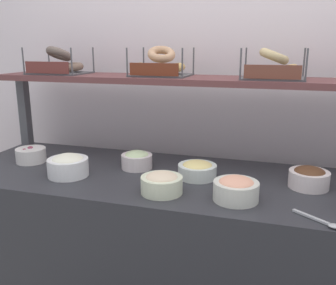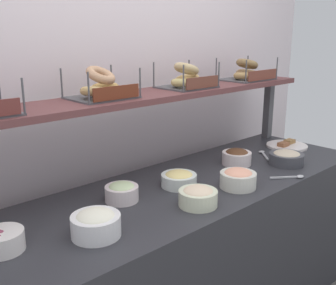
% 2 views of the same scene
% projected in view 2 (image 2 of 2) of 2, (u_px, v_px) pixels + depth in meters
% --- Properties ---
extents(back_wall, '(3.52, 0.06, 2.40)m').
position_uv_depth(back_wall, '(115.00, 102.00, 2.28)').
color(back_wall, silver).
rests_on(back_wall, ground_plane).
extents(deli_counter, '(2.32, 0.70, 0.85)m').
position_uv_depth(deli_counter, '(183.00, 263.00, 2.09)').
color(deli_counter, '#2D2D33').
rests_on(deli_counter, ground_plane).
extents(shelf_riser_right, '(0.05, 0.05, 0.40)m').
position_uv_depth(shelf_riser_right, '(268.00, 110.00, 2.84)').
color(shelf_riser_right, '#4C4C51').
rests_on(shelf_riser_right, deli_counter).
extents(upper_shelf, '(2.28, 0.32, 0.03)m').
position_uv_depth(upper_shelf, '(147.00, 96.00, 2.06)').
color(upper_shelf, brown).
rests_on(upper_shelf, shelf_riser_left).
extents(bowl_potato_salad, '(0.17, 0.17, 0.09)m').
position_uv_depth(bowl_potato_salad, '(198.00, 196.00, 1.76)').
color(bowl_potato_salad, '#E5EAC5').
rests_on(bowl_potato_salad, deli_counter).
extents(bowl_lox_spread, '(0.18, 0.18, 0.10)m').
position_uv_depth(bowl_lox_spread, '(238.00, 178.00, 1.96)').
color(bowl_lox_spread, silver).
rests_on(bowl_lox_spread, deli_counter).
extents(bowl_tuna_salad, '(0.19, 0.19, 0.08)m').
position_uv_depth(bowl_tuna_salad, '(286.00, 157.00, 2.30)').
color(bowl_tuna_salad, '#3E3F45').
rests_on(bowl_tuna_salad, deli_counter).
extents(bowl_chocolate_spread, '(0.17, 0.17, 0.09)m').
position_uv_depth(bowl_chocolate_spread, '(237.00, 157.00, 2.30)').
color(bowl_chocolate_spread, white).
rests_on(bowl_chocolate_spread, deli_counter).
extents(bowl_cream_cheese, '(0.19, 0.19, 0.10)m').
position_uv_depth(bowl_cream_cheese, '(96.00, 223.00, 1.50)').
color(bowl_cream_cheese, white).
rests_on(bowl_cream_cheese, deli_counter).
extents(bowl_egg_salad, '(0.17, 0.17, 0.08)m').
position_uv_depth(bowl_egg_salad, '(179.00, 179.00, 1.98)').
color(bowl_egg_salad, white).
rests_on(bowl_egg_salad, deli_counter).
extents(bowl_beet_salad, '(0.15, 0.15, 0.08)m').
position_uv_depth(bowl_beet_salad, '(2.00, 241.00, 1.40)').
color(bowl_beet_salad, white).
rests_on(bowl_beet_salad, deli_counter).
extents(bowl_scallion_spread, '(0.15, 0.15, 0.09)m').
position_uv_depth(bowl_scallion_spread, '(122.00, 192.00, 1.81)').
color(bowl_scallion_spread, white).
rests_on(bowl_scallion_spread, deli_counter).
extents(serving_plate_white, '(0.26, 0.26, 0.04)m').
position_uv_depth(serving_plate_white, '(287.00, 145.00, 2.65)').
color(serving_plate_white, white).
rests_on(serving_plate_white, deli_counter).
extents(serving_spoon_near_plate, '(0.15, 0.12, 0.01)m').
position_uv_depth(serving_spoon_near_plate, '(293.00, 177.00, 2.09)').
color(serving_spoon_near_plate, '#B7B7BC').
rests_on(serving_spoon_near_plate, deli_counter).
extents(serving_spoon_by_edge, '(0.14, 0.14, 0.01)m').
position_uv_depth(serving_spoon_by_edge, '(263.00, 154.00, 2.48)').
color(serving_spoon_by_edge, '#B7B7BC').
rests_on(serving_spoon_by_edge, deli_counter).
extents(bagel_basket_sesame, '(0.29, 0.26, 0.16)m').
position_uv_depth(bagel_basket_sesame, '(101.00, 88.00, 1.88)').
color(bagel_basket_sesame, '#4C4C51').
rests_on(bagel_basket_sesame, upper_shelf).
extents(bagel_basket_plain, '(0.29, 0.25, 0.15)m').
position_uv_depth(bagel_basket_plain, '(187.00, 79.00, 2.22)').
color(bagel_basket_plain, '#4C4C51').
rests_on(bagel_basket_plain, upper_shelf).
extents(bagel_basket_everything, '(0.34, 0.25, 0.14)m').
position_uv_depth(bagel_basket_everything, '(247.00, 73.00, 2.58)').
color(bagel_basket_everything, '#4C4C51').
rests_on(bagel_basket_everything, upper_shelf).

